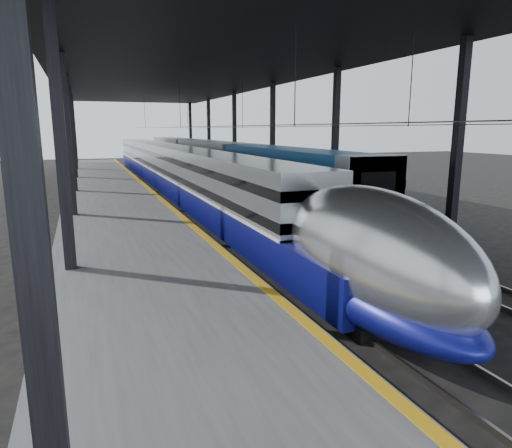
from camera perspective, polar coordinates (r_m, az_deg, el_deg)
ground at (r=12.61m, az=6.05°, el=-13.39°), size 160.00×160.00×0.00m
platform at (r=30.58m, az=-17.32°, el=2.12°), size 6.00×80.00×1.00m
yellow_strip at (r=30.79m, az=-12.18°, el=3.41°), size 0.30×80.00×0.01m
rails at (r=32.12m, az=-2.90°, el=2.32°), size 6.52×80.00×0.16m
canopy at (r=31.21m, az=-7.88°, el=18.61°), size 18.00×75.00×9.47m
tgv_train at (r=38.60m, az=-10.02°, el=6.41°), size 2.77×65.20×3.97m
second_train at (r=45.99m, az=-5.41°, el=7.72°), size 3.05×56.05×4.20m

